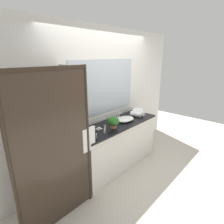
# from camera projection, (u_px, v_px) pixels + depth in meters

# --- Properties ---
(ground_plane) EXTENTS (8.00, 8.00, 0.00)m
(ground_plane) POSITION_uv_depth(u_px,v_px,m) (117.00, 165.00, 3.66)
(ground_plane) COLOR beige
(wall_back_with_mirror) EXTENTS (4.40, 0.06, 2.60)m
(wall_back_with_mirror) POSITION_uv_depth(u_px,v_px,m) (104.00, 99.00, 3.49)
(wall_back_with_mirror) COLOR silver
(wall_back_with_mirror) RESTS_ON ground_plane
(vanity_cabinet) EXTENTS (1.80, 0.58, 0.90)m
(vanity_cabinet) POSITION_uv_depth(u_px,v_px,m) (117.00, 145.00, 3.53)
(vanity_cabinet) COLOR silver
(vanity_cabinet) RESTS_ON ground_plane
(shower_enclosure) EXTENTS (1.20, 0.59, 2.00)m
(shower_enclosure) POSITION_uv_depth(u_px,v_px,m) (64.00, 144.00, 2.33)
(shower_enclosure) COLOR #2D2319
(shower_enclosure) RESTS_ON ground_plane
(sink_basin) EXTENTS (0.40, 0.29, 0.06)m
(sink_basin) POSITION_uv_depth(u_px,v_px,m) (125.00, 119.00, 3.52)
(sink_basin) COLOR white
(sink_basin) RESTS_ON vanity_cabinet
(faucet) EXTENTS (0.17, 0.14, 0.14)m
(faucet) POSITION_uv_depth(u_px,v_px,m) (118.00, 116.00, 3.63)
(faucet) COLOR silver
(faucet) RESTS_ON vanity_cabinet
(potted_plant) EXTENTS (0.21, 0.21, 0.20)m
(potted_plant) POSITION_uv_depth(u_px,v_px,m) (113.00, 122.00, 3.14)
(potted_plant) COLOR #B77A51
(potted_plant) RESTS_ON vanity_cabinet
(soap_dish) EXTENTS (0.10, 0.07, 0.04)m
(soap_dish) POSITION_uv_depth(u_px,v_px,m) (99.00, 128.00, 3.11)
(soap_dish) COLOR silver
(soap_dish) RESTS_ON vanity_cabinet
(amenity_bottle_lotion) EXTENTS (0.03, 0.03, 0.09)m
(amenity_bottle_lotion) POSITION_uv_depth(u_px,v_px,m) (105.00, 127.00, 3.08)
(amenity_bottle_lotion) COLOR white
(amenity_bottle_lotion) RESTS_ON vanity_cabinet
(amenity_bottle_shampoo) EXTENTS (0.02, 0.02, 0.08)m
(amenity_bottle_shampoo) POSITION_uv_depth(u_px,v_px,m) (96.00, 136.00, 2.75)
(amenity_bottle_shampoo) COLOR #4C7056
(amenity_bottle_shampoo) RESTS_ON vanity_cabinet
(amenity_bottle_body_wash) EXTENTS (0.03, 0.03, 0.08)m
(amenity_bottle_body_wash) POSITION_uv_depth(u_px,v_px,m) (104.00, 131.00, 2.95)
(amenity_bottle_body_wash) COLOR white
(amenity_bottle_body_wash) RESTS_ON vanity_cabinet
(rolled_towel_near_edge) EXTENTS (0.14, 0.20, 0.11)m
(rolled_towel_near_edge) POSITION_uv_depth(u_px,v_px,m) (139.00, 111.00, 3.94)
(rolled_towel_near_edge) COLOR white
(rolled_towel_near_edge) RESTS_ON vanity_cabinet
(rolled_towel_middle) EXTENTS (0.13, 0.26, 0.12)m
(rolled_towel_middle) POSITION_uv_depth(u_px,v_px,m) (139.00, 113.00, 3.82)
(rolled_towel_middle) COLOR white
(rolled_towel_middle) RESTS_ON vanity_cabinet
(rolled_towel_far_edge) EXTENTS (0.15, 0.23, 0.10)m
(rolled_towel_far_edge) POSITION_uv_depth(u_px,v_px,m) (136.00, 114.00, 3.74)
(rolled_towel_far_edge) COLOR white
(rolled_towel_far_edge) RESTS_ON vanity_cabinet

